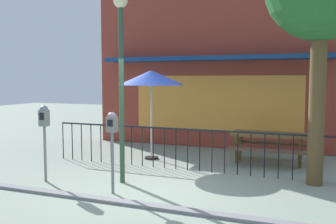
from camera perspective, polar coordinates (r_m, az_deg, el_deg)
The scene contains 9 objects.
ground at distance 7.33m, azimuth -2.74°, elevation -11.69°, with size 40.00×40.00×0.00m, color gray.
pub_storefront at distance 11.80m, azimuth 7.44°, elevation 7.88°, with size 7.90×1.33×5.44m.
patio_fence_front at distance 8.80m, azimuth 2.07°, elevation -4.42°, with size 6.66×0.04×0.97m.
picnic_table_left at distance 9.70m, azimuth 14.87°, elevation -4.02°, with size 1.82×1.38×0.79m.
patio_umbrella at distance 9.88m, azimuth -2.54°, elevation 5.07°, with size 1.72×1.72×2.32m.
parking_meter_near at distance 6.98m, azimuth -8.37°, elevation -2.82°, with size 0.18×0.17×1.51m.
parking_meter_far at distance 8.12m, azimuth -18.06°, elevation -1.60°, with size 0.18×0.17×1.57m.
street_lamp at distance 7.66m, azimuth -7.03°, elevation 7.72°, with size 0.28×0.28×3.76m.
curb_edge at distance 6.60m, azimuth -5.93°, elevation -13.65°, with size 11.06×0.20×0.11m, color gray.
Camera 1 is at (2.91, -6.39, 2.11)m, focal length 40.67 mm.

